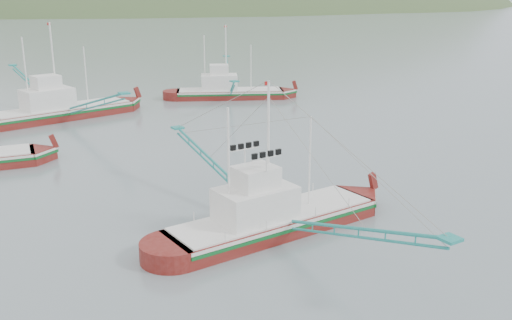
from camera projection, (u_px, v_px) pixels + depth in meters
ground at (312, 239)px, 32.51m from camera, size 1200.00×1200.00×0.00m
main_boat at (271, 210)px, 33.07m from camera, size 13.31×23.84×9.65m
bg_boat_far at (60, 102)px, 62.65m from camera, size 15.84×27.59×11.26m
bg_boat_right at (229, 82)px, 74.52m from camera, size 15.28×23.54×10.17m
headland_right at (232, 7)px, 503.94m from camera, size 684.00×432.00×306.00m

